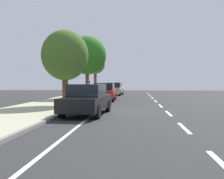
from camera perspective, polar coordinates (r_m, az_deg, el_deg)
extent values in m
plane|color=#2B2B2B|center=(14.50, -0.42, -4.77)|extent=(68.39, 68.39, 0.00)
cube|color=#ACAD89|center=(15.49, -16.48, -4.19)|extent=(4.04, 42.74, 0.12)
cube|color=gray|center=(14.86, -8.89, -4.39)|extent=(0.16, 42.74, 0.12)
cube|color=white|center=(34.70, 7.84, -0.97)|extent=(0.14, 2.20, 0.01)
cube|color=white|center=(30.51, 8.24, -1.35)|extent=(0.14, 2.20, 0.01)
cube|color=white|center=(26.32, 8.76, -1.84)|extent=(0.14, 2.20, 0.01)
cube|color=white|center=(22.14, 9.49, -2.52)|extent=(0.14, 2.20, 0.01)
cube|color=white|center=(17.97, 10.54, -3.52)|extent=(0.14, 2.20, 0.01)
cube|color=white|center=(13.82, 12.24, -5.12)|extent=(0.14, 2.20, 0.01)
cube|color=white|center=(9.71, 15.42, -8.06)|extent=(0.14, 2.20, 0.01)
cube|color=white|center=(14.58, -3.25, -4.72)|extent=(0.12, 42.74, 0.01)
cube|color=tan|center=(31.42, 0.54, -0.15)|extent=(2.01, 4.49, 0.64)
cube|color=black|center=(31.41, 0.54, 0.98)|extent=(1.67, 2.18, 0.60)
cylinder|color=black|center=(30.21, -1.32, -0.74)|extent=(0.26, 0.67, 0.66)
cylinder|color=black|center=(29.98, 1.73, -0.76)|extent=(0.26, 0.67, 0.66)
cylinder|color=black|center=(32.90, -0.54, -0.53)|extent=(0.26, 0.67, 0.66)
cylinder|color=black|center=(32.69, 2.27, -0.55)|extent=(0.26, 0.67, 0.66)
cube|color=maroon|center=(22.41, -1.65, -0.92)|extent=(1.81, 4.42, 0.64)
cube|color=black|center=(22.39, -1.65, 0.66)|extent=(1.57, 2.12, 0.60)
cylinder|color=black|center=(21.18, -4.21, -1.81)|extent=(0.23, 0.66, 0.66)
cylinder|color=black|center=(21.00, 0.17, -1.84)|extent=(0.23, 0.66, 0.66)
cylinder|color=black|center=(23.88, -3.24, -1.41)|extent=(0.23, 0.66, 0.66)
cylinder|color=black|center=(23.72, 0.64, -1.43)|extent=(0.23, 0.66, 0.66)
cube|color=black|center=(13.07, -5.42, -2.85)|extent=(2.05, 4.51, 0.64)
cube|color=black|center=(13.03, -5.43, -0.14)|extent=(1.69, 2.20, 0.60)
cylinder|color=black|center=(12.03, -10.78, -4.57)|extent=(0.26, 0.67, 0.66)
cylinder|color=black|center=(11.59, -3.19, -4.78)|extent=(0.26, 0.67, 0.66)
cylinder|color=black|center=(14.61, -7.18, -3.43)|extent=(0.26, 0.67, 0.66)
cylinder|color=black|center=(14.25, -0.90, -3.55)|extent=(0.26, 0.67, 0.66)
torus|color=black|center=(18.26, -3.25, -2.28)|extent=(0.68, 0.36, 0.73)
torus|color=black|center=(17.98, -6.42, -2.35)|extent=(0.68, 0.36, 0.73)
cylinder|color=#1926A5|center=(18.14, -4.43, -2.02)|extent=(0.60, 0.31, 0.54)
cylinder|color=#1926A5|center=(18.04, -5.54, -2.07)|extent=(0.14, 0.09, 0.50)
cylinder|color=#1926A5|center=(18.11, -4.59, -1.25)|extent=(0.67, 0.35, 0.05)
cylinder|color=#1926A5|center=(18.03, -5.90, -2.60)|extent=(0.33, 0.19, 0.20)
cylinder|color=#1926A5|center=(18.00, -6.06, -1.82)|extent=(0.25, 0.15, 0.35)
cylinder|color=#1926A5|center=(18.24, -3.37, -1.74)|extent=(0.12, 0.08, 0.35)
cube|color=black|center=(18.01, -5.70, -1.17)|extent=(0.26, 0.19, 0.05)
cylinder|color=black|center=(18.21, -3.49, -1.01)|extent=(0.22, 0.43, 0.03)
cylinder|color=#C6B284|center=(18.50, -5.05, -2.05)|extent=(0.15, 0.15, 0.84)
cylinder|color=#C6B284|center=(18.67, -5.35, -2.02)|extent=(0.15, 0.15, 0.84)
cube|color=white|center=(18.55, -5.20, 0.18)|extent=(0.42, 0.44, 0.60)
cylinder|color=white|center=(18.33, -4.81, 0.07)|extent=(0.10, 0.10, 0.57)
cylinder|color=white|center=(18.78, -5.59, 0.11)|extent=(0.10, 0.10, 0.57)
sphere|color=tan|center=(18.55, -5.21, 1.46)|extent=(0.24, 0.24, 0.24)
sphere|color=navy|center=(18.54, -5.21, 1.59)|extent=(0.26, 0.26, 0.26)
cube|color=black|center=(18.45, -5.75, 0.23)|extent=(0.33, 0.35, 0.44)
cylinder|color=brown|center=(29.87, -3.67, 1.67)|extent=(0.33, 0.33, 2.96)
ellipsoid|color=#436D2A|center=(29.94, -3.68, 5.67)|extent=(2.21, 2.21, 2.37)
cylinder|color=brown|center=(24.87, -5.42, 1.71)|extent=(0.33, 0.33, 3.01)
ellipsoid|color=#2B6D1E|center=(25.00, -5.44, 7.44)|extent=(3.61, 3.61, 3.63)
cylinder|color=#553420|center=(17.16, -10.18, 0.64)|extent=(0.37, 0.37, 2.39)
ellipsoid|color=#3F6323|center=(17.24, -10.22, 7.38)|extent=(3.01, 3.01, 3.25)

